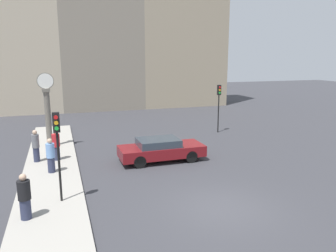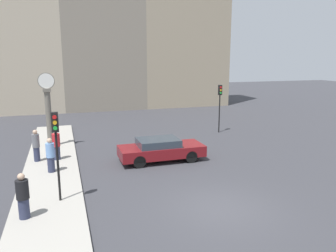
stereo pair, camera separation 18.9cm
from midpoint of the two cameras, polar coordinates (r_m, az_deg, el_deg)
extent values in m
plane|color=#38383D|center=(13.16, 9.10, -13.90)|extent=(120.00, 120.00, 0.00)
cube|color=#A39E93|center=(19.12, -19.87, -5.98)|extent=(2.67, 19.63, 0.15)
cube|color=#B7A88E|center=(38.09, -25.11, 14.01)|extent=(8.34, 5.00, 15.78)
cube|color=gray|center=(38.25, -11.86, 15.97)|extent=(8.80, 5.00, 17.30)
cube|color=gray|center=(40.64, 2.11, 17.71)|extent=(10.15, 5.00, 19.79)
cube|color=maroon|center=(18.38, -1.44, -4.32)|extent=(4.71, 1.89, 0.59)
cube|color=#2D3842|center=(18.19, -2.01, -2.87)|extent=(2.26, 1.70, 0.40)
cylinder|color=black|center=(19.66, 1.92, -4.00)|extent=(0.67, 0.22, 0.67)
cylinder|color=black|center=(18.17, 3.78, -5.34)|extent=(0.67, 0.22, 0.67)
cylinder|color=black|center=(18.87, -6.44, -4.74)|extent=(0.67, 0.22, 0.67)
cylinder|color=black|center=(17.31, -5.26, -6.24)|extent=(0.67, 0.22, 0.67)
cylinder|color=black|center=(13.43, -18.78, -6.80)|extent=(0.09, 0.09, 2.77)
cube|color=black|center=(13.00, -19.29, 0.61)|extent=(0.26, 0.20, 0.76)
cylinder|color=red|center=(12.84, -19.36, 1.43)|extent=(0.15, 0.04, 0.15)
cylinder|color=orange|center=(12.88, -19.29, 0.51)|extent=(0.15, 0.04, 0.15)
cylinder|color=green|center=(12.92, -19.23, -0.40)|extent=(0.15, 0.04, 0.15)
cylinder|color=black|center=(25.51, 8.55, 2.12)|extent=(0.09, 0.09, 2.92)
cube|color=black|center=(25.28, 8.68, 6.23)|extent=(0.26, 0.20, 0.76)
cylinder|color=red|center=(25.15, 8.82, 6.68)|extent=(0.15, 0.04, 0.15)
cylinder|color=orange|center=(25.17, 8.80, 6.20)|extent=(0.15, 0.04, 0.15)
cylinder|color=green|center=(25.19, 8.79, 5.73)|extent=(0.15, 0.04, 0.15)
cylinder|color=#666056|center=(21.90, -20.36, 1.06)|extent=(0.36, 0.36, 3.46)
cube|color=#666056|center=(21.66, -20.71, 5.84)|extent=(0.46, 0.46, 0.21)
cylinder|color=#666056|center=(21.62, -20.82, 7.34)|extent=(1.00, 0.04, 1.00)
cylinder|color=white|center=(21.62, -20.82, 7.34)|extent=(0.92, 0.06, 0.92)
cylinder|color=#2D334C|center=(17.18, -19.95, -6.38)|extent=(0.35, 0.35, 0.76)
cylinder|color=#729ED8|center=(16.97, -20.12, -4.03)|extent=(0.41, 0.41, 0.71)
sphere|color=tan|center=(16.85, -20.23, -2.47)|extent=(0.25, 0.25, 0.25)
cylinder|color=#2D334C|center=(19.20, -22.19, -4.63)|extent=(0.32, 0.32, 0.78)
cylinder|color=slate|center=(19.01, -22.36, -2.44)|extent=(0.38, 0.38, 0.73)
sphere|color=tan|center=(18.90, -22.48, -1.01)|extent=(0.24, 0.24, 0.24)
cylinder|color=#2D334C|center=(12.79, -23.94, -13.07)|extent=(0.37, 0.37, 0.73)
cylinder|color=black|center=(12.52, -24.21, -10.13)|extent=(0.43, 0.43, 0.68)
sphere|color=tan|center=(12.37, -24.39, -8.14)|extent=(0.24, 0.24, 0.24)
cylinder|color=#2D334C|center=(19.12, -19.09, -4.50)|extent=(0.36, 0.36, 0.76)
cylinder|color=red|center=(18.94, -19.23, -2.37)|extent=(0.42, 0.42, 0.71)
sphere|color=tan|center=(18.84, -19.33, -1.01)|extent=(0.21, 0.21, 0.21)
camera|label=1|loc=(0.09, -90.29, -0.06)|focal=35.00mm
camera|label=2|loc=(0.09, 89.71, 0.06)|focal=35.00mm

